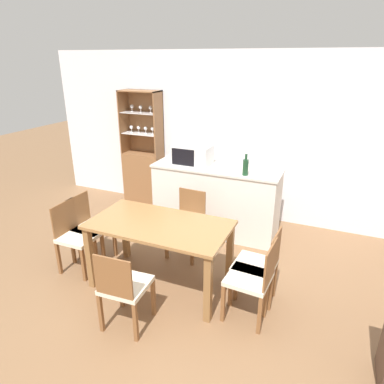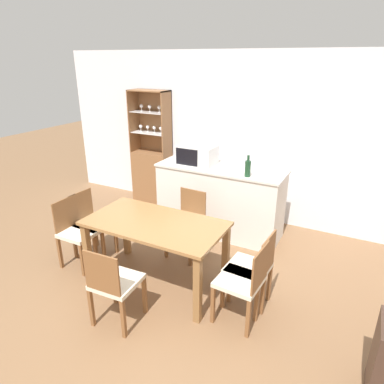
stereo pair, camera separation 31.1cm
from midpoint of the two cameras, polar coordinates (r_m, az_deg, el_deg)
name	(u,v)px [view 2 (the right image)]	position (r m, az deg, el deg)	size (l,w,h in m)	color
ground_plane	(156,310)	(3.74, -3.48, -19.08)	(18.00, 18.00, 0.00)	brown
wall_back	(248,139)	(5.39, 10.97, 8.72)	(6.80, 0.06, 2.55)	silver
kitchen_counter	(220,200)	(5.00, 6.40, -1.36)	(1.81, 0.63, 1.00)	silver
display_cabinet	(152,168)	(6.09, -5.17, 3.91)	(0.68, 0.32, 1.94)	brown
dining_table	(155,231)	(3.77, -3.77, -6.63)	(1.52, 0.81, 0.77)	olive
dining_chair_side_right_far	(252,269)	(3.61, 12.41, -12.44)	(0.43, 0.43, 0.85)	beige
dining_chair_side_left_far	(91,224)	(4.54, -14.56, -5.17)	(0.42, 0.42, 0.85)	beige
dining_chair_head_near	(114,284)	(3.38, -10.22, -14.85)	(0.43, 0.43, 0.85)	beige
dining_chair_side_right_near	(243,282)	(3.42, 11.23, -14.53)	(0.43, 0.43, 0.85)	beige
dining_chair_side_left_near	(77,232)	(4.39, -16.68, -6.40)	(0.41, 0.41, 0.85)	beige
dining_chair_head_far	(187,223)	(4.42, 1.19, -5.18)	(0.43, 0.43, 0.85)	beige
microwave	(197,155)	(4.91, 2.65, 6.18)	(0.53, 0.35, 0.27)	silver
wine_bottle	(248,168)	(4.47, 11.26, 3.90)	(0.08, 0.08, 0.28)	#193D23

